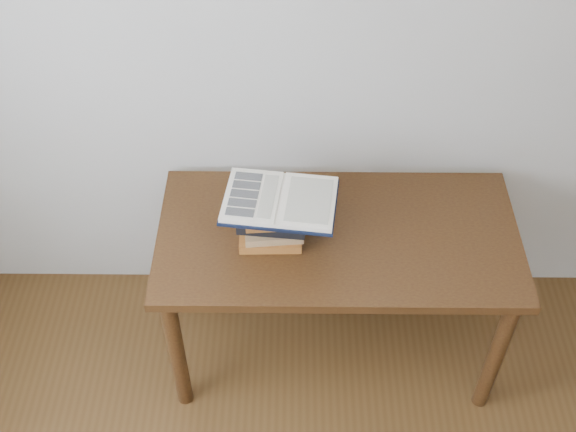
{
  "coord_description": "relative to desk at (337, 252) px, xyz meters",
  "views": [
    {
      "loc": [
        -0.19,
        -0.36,
        2.59
      ],
      "look_at": [
        -0.2,
        1.26,
        0.91
      ],
      "focal_mm": 45.0,
      "sensor_mm": 36.0,
      "label": 1
    }
  ],
  "objects": [
    {
      "name": "open_book",
      "position": [
        -0.21,
        -0.03,
        0.3
      ],
      "size": [
        0.41,
        0.31,
        0.03
      ],
      "rotation": [
        0.0,
        0.0,
        -0.12
      ],
      "color": "black",
      "rests_on": "book_stack"
    },
    {
      "name": "desk",
      "position": [
        0.0,
        0.0,
        0.0
      ],
      "size": [
        1.3,
        0.65,
        0.69
      ],
      "color": "#452B11",
      "rests_on": "ground"
    },
    {
      "name": "book_stack",
      "position": [
        -0.24,
        -0.01,
        0.19
      ],
      "size": [
        0.25,
        0.2,
        0.18
      ],
      "color": "#9D5323",
      "rests_on": "desk"
    }
  ]
}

